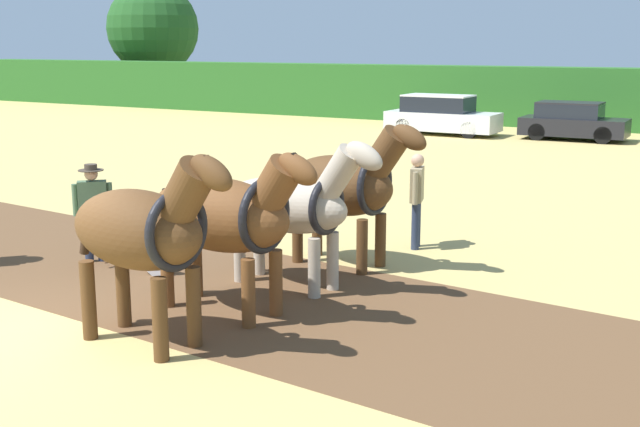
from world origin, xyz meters
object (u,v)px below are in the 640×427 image
at_px(plow, 139,252).
at_px(parked_car_left, 573,122).
at_px(draft_horse_lead_left, 143,230).
at_px(farmer_at_plow, 93,206).
at_px(tree_far_left, 153,28).
at_px(draft_horse_trail_left, 292,205).
at_px(draft_horse_lead_right, 225,215).
at_px(parked_car_far_left, 441,116).
at_px(draft_horse_trail_right, 345,185).
at_px(farmer_beside_team, 417,194).

xyz_separation_m(plow, parked_car_left, (1.84, 21.68, 0.37)).
bearing_deg(draft_horse_lead_left, farmer_at_plow, 148.78).
bearing_deg(tree_far_left, draft_horse_trail_left, -45.92).
xyz_separation_m(draft_horse_lead_left, plow, (-2.30, 2.37, -1.10)).
height_order(draft_horse_trail_left, farmer_at_plow, draft_horse_trail_left).
bearing_deg(draft_horse_trail_left, draft_horse_lead_right, -90.88).
distance_m(tree_far_left, draft_horse_lead_left, 43.36).
xyz_separation_m(farmer_at_plow, parked_car_far_left, (-2.11, 20.89, -0.20)).
height_order(draft_horse_lead_left, parked_car_left, draft_horse_lead_left).
bearing_deg(farmer_at_plow, draft_horse_trail_left, 52.51).
relative_size(draft_horse_trail_right, parked_car_left, 0.69).
bearing_deg(farmer_beside_team, draft_horse_trail_right, -125.81).
distance_m(farmer_beside_team, parked_car_left, 18.16).
xyz_separation_m(tree_far_left, draft_horse_lead_right, (28.60, -31.11, -3.16)).
relative_size(draft_horse_lead_left, plow, 1.65).
distance_m(draft_horse_trail_left, farmer_beside_team, 3.16).
xyz_separation_m(draft_horse_lead_right, draft_horse_trail_right, (0.26, 2.87, -0.01)).
distance_m(tree_far_left, farmer_beside_team, 39.82).
xyz_separation_m(draft_horse_lead_right, plow, (-2.42, 0.93, -1.03)).
distance_m(plow, farmer_beside_team, 4.88).
height_order(draft_horse_lead_right, parked_car_left, draft_horse_lead_right).
height_order(draft_horse_trail_left, draft_horse_trail_right, draft_horse_trail_right).
bearing_deg(parked_car_left, draft_horse_trail_left, -89.33).
distance_m(draft_horse_lead_right, farmer_at_plow, 3.63).
bearing_deg(farmer_beside_team, tree_far_left, 120.80).
relative_size(draft_horse_lead_left, draft_horse_trail_right, 0.97).
bearing_deg(plow, draft_horse_lead_right, -16.09).
bearing_deg(parked_car_far_left, farmer_at_plow, -84.67).
height_order(farmer_at_plow, farmer_beside_team, farmer_beside_team).
relative_size(draft_horse_trail_right, parked_car_far_left, 0.61).
xyz_separation_m(draft_horse_trail_right, parked_car_far_left, (-5.84, 19.03, -0.59)).
xyz_separation_m(plow, farmer_at_plow, (-1.04, 0.08, 0.63)).
bearing_deg(farmer_at_plow, draft_horse_lead_right, 29.55).
bearing_deg(draft_horse_trail_left, draft_horse_lead_left, -90.33).
distance_m(draft_horse_lead_left, farmer_at_plow, 4.17).
bearing_deg(plow, draft_horse_trail_left, 15.95).
height_order(draft_horse_lead_right, draft_horse_trail_left, draft_horse_trail_left).
bearing_deg(draft_horse_lead_left, tree_far_left, 136.18).
distance_m(draft_horse_lead_right, parked_car_far_left, 22.60).
distance_m(plow, farmer_at_plow, 1.22).
xyz_separation_m(draft_horse_trail_left, farmer_at_plow, (-3.61, -0.42, -0.30)).
distance_m(draft_horse_trail_left, farmer_at_plow, 3.65).
bearing_deg(parked_car_far_left, farmer_beside_team, -70.26).
height_order(draft_horse_trail_left, parked_car_far_left, draft_horse_trail_left).
xyz_separation_m(tree_far_left, farmer_at_plow, (25.14, -30.10, -3.55)).
relative_size(draft_horse_trail_left, farmer_at_plow, 1.76).
height_order(tree_far_left, draft_horse_trail_right, tree_far_left).
distance_m(draft_horse_lead_left, parked_car_far_left, 23.97).
relative_size(farmer_at_plow, parked_car_left, 0.42).
xyz_separation_m(draft_horse_lead_right, draft_horse_trail_left, (0.15, 1.43, -0.10)).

